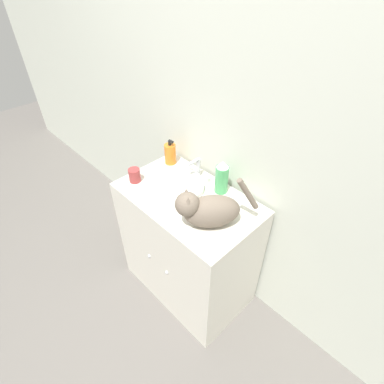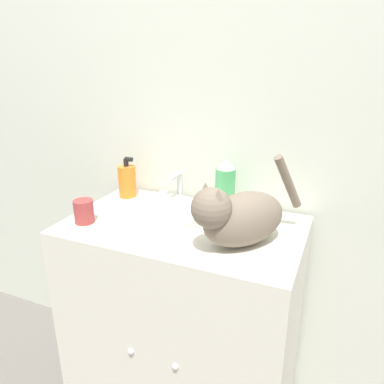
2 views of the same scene
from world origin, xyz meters
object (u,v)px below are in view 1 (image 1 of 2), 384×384
at_px(spray_bottle, 222,177).
at_px(cat, 208,209).
at_px(soap_bottle, 170,154).
at_px(cup, 135,175).

bearing_deg(spray_bottle, cat, -63.14).
relative_size(soap_bottle, cup, 2.06).
height_order(soap_bottle, spray_bottle, spray_bottle).
distance_m(cat, spray_bottle, 0.27).
relative_size(spray_bottle, cup, 2.44).
bearing_deg(cat, spray_bottle, -116.69).
bearing_deg(cup, spray_bottle, 35.13).
distance_m(spray_bottle, cup, 0.51).
height_order(cat, spray_bottle, cat).
distance_m(cat, soap_bottle, 0.58).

